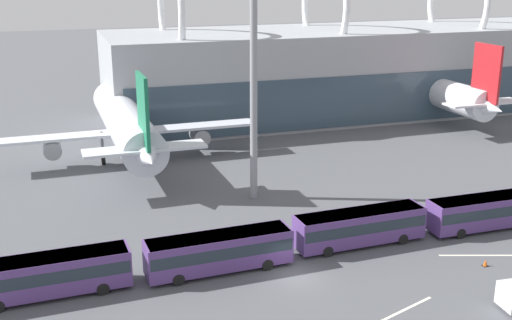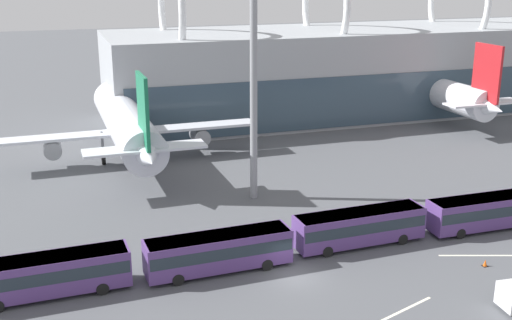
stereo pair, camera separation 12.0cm
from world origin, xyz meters
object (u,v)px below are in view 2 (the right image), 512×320
(airliner_at_gate_near, at_px, (127,124))
(floodlight_mast, at_px, (254,44))
(shuttle_bus_0, at_px, (49,273))
(traffic_cone_1, at_px, (485,263))
(shuttle_bus_1, at_px, (219,250))
(shuttle_bus_2, at_px, (360,225))
(airliner_at_gate_far, at_px, (429,90))
(shuttle_bus_3, at_px, (488,210))

(airliner_at_gate_near, relative_size, floodlight_mast, 1.40)
(shuttle_bus_0, height_order, traffic_cone_1, shuttle_bus_0)
(shuttle_bus_0, bearing_deg, airliner_at_gate_near, 70.95)
(shuttle_bus_1, relative_size, floodlight_mast, 0.45)
(shuttle_bus_0, bearing_deg, traffic_cone_1, -12.16)
(airliner_at_gate_near, distance_m, floodlight_mast, 24.90)
(shuttle_bus_0, relative_size, shuttle_bus_2, 1.00)
(airliner_at_gate_far, xyz_separation_m, shuttle_bus_1, (-48.11, -43.86, -2.73))
(shuttle_bus_0, distance_m, shuttle_bus_2, 27.23)
(airliner_at_gate_far, height_order, floodlight_mast, floodlight_mast)
(airliner_at_gate_near, bearing_deg, shuttle_bus_2, -154.42)
(floodlight_mast, xyz_separation_m, traffic_cone_1, (13.66, -22.25, -16.62))
(shuttle_bus_2, height_order, traffic_cone_1, shuttle_bus_2)
(floodlight_mast, bearing_deg, shuttle_bus_2, -70.33)
(shuttle_bus_1, xyz_separation_m, shuttle_bus_2, (13.61, 1.07, 0.00))
(airliner_at_gate_far, height_order, traffic_cone_1, airliner_at_gate_far)
(floodlight_mast, bearing_deg, shuttle_bus_1, -117.30)
(floodlight_mast, height_order, traffic_cone_1, floodlight_mast)
(airliner_at_gate_far, distance_m, floodlight_mast, 50.14)
(shuttle_bus_2, bearing_deg, shuttle_bus_1, -177.55)
(airliner_at_gate_far, distance_m, shuttle_bus_2, 55.04)
(traffic_cone_1, bearing_deg, airliner_at_gate_near, 121.41)
(airliner_at_gate_far, xyz_separation_m, shuttle_bus_3, (-20.90, -43.24, -2.73))
(traffic_cone_1, bearing_deg, shuttle_bus_2, 138.69)
(floodlight_mast, bearing_deg, traffic_cone_1, -58.46)
(airliner_at_gate_near, height_order, traffic_cone_1, airliner_at_gate_near)
(airliner_at_gate_far, xyz_separation_m, shuttle_bus_2, (-34.51, -42.79, -2.73))
(shuttle_bus_0, relative_size, traffic_cone_1, 20.45)
(shuttle_bus_0, height_order, shuttle_bus_1, same)
(airliner_at_gate_near, distance_m, shuttle_bus_3, 45.66)
(shuttle_bus_0, bearing_deg, shuttle_bus_1, -2.35)
(airliner_at_gate_near, distance_m, shuttle_bus_2, 37.63)
(shuttle_bus_0, bearing_deg, floodlight_mast, 34.00)
(airliner_at_gate_near, height_order, shuttle_bus_0, airliner_at_gate_near)
(shuttle_bus_1, bearing_deg, shuttle_bus_3, -0.89)
(shuttle_bus_3, height_order, traffic_cone_1, shuttle_bus_3)
(floodlight_mast, bearing_deg, airliner_at_gate_near, 121.26)
(shuttle_bus_3, distance_m, floodlight_mast, 28.64)
(airliner_at_gate_near, distance_m, shuttle_bus_0, 36.31)
(shuttle_bus_0, bearing_deg, shuttle_bus_2, 0.02)
(airliner_at_gate_near, height_order, shuttle_bus_3, airliner_at_gate_near)
(airliner_at_gate_far, distance_m, shuttle_bus_3, 48.10)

